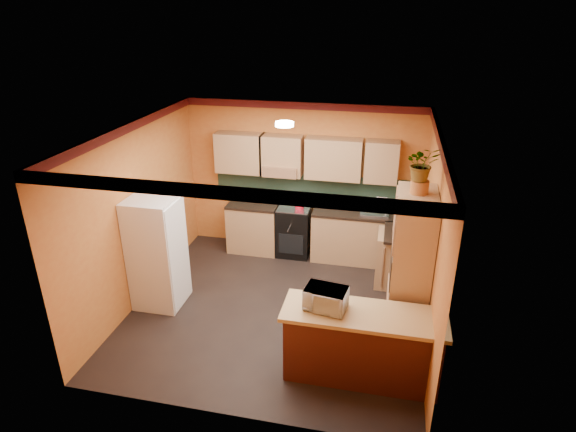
{
  "coord_description": "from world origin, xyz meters",
  "views": [
    {
      "loc": [
        1.46,
        -5.87,
        4.18
      ],
      "look_at": [
        0.08,
        0.45,
        1.33
      ],
      "focal_mm": 30.0,
      "sensor_mm": 36.0,
      "label": 1
    }
  ],
  "objects_px": {
    "stove": "(294,230)",
    "microwave": "(326,299)",
    "fridge": "(157,252)",
    "breakfast_bar": "(361,347)",
    "base_cabinets_back": "(329,234)",
    "pantry": "(410,271)"
  },
  "relations": [
    {
      "from": "base_cabinets_back",
      "to": "fridge",
      "type": "bearing_deg",
      "value": -139.0
    },
    {
      "from": "base_cabinets_back",
      "to": "fridge",
      "type": "xyz_separation_m",
      "value": [
        -2.28,
        -1.98,
        0.41
      ]
    },
    {
      "from": "base_cabinets_back",
      "to": "breakfast_bar",
      "type": "xyz_separation_m",
      "value": [
        0.8,
        -2.97,
        0.0
      ]
    },
    {
      "from": "fridge",
      "to": "breakfast_bar",
      "type": "height_order",
      "value": "fridge"
    },
    {
      "from": "base_cabinets_back",
      "to": "microwave",
      "type": "bearing_deg",
      "value": -83.21
    },
    {
      "from": "fridge",
      "to": "breakfast_bar",
      "type": "distance_m",
      "value": 3.27
    },
    {
      "from": "stove",
      "to": "microwave",
      "type": "bearing_deg",
      "value": -71.78
    },
    {
      "from": "base_cabinets_back",
      "to": "pantry",
      "type": "xyz_separation_m",
      "value": [
        1.32,
        -2.09,
        0.61
      ]
    },
    {
      "from": "fridge",
      "to": "breakfast_bar",
      "type": "xyz_separation_m",
      "value": [
        3.09,
        -0.99,
        -0.41
      ]
    },
    {
      "from": "fridge",
      "to": "microwave",
      "type": "height_order",
      "value": "fridge"
    },
    {
      "from": "pantry",
      "to": "breakfast_bar",
      "type": "xyz_separation_m",
      "value": [
        -0.51,
        -0.88,
        -0.61
      ]
    },
    {
      "from": "breakfast_bar",
      "to": "microwave",
      "type": "bearing_deg",
      "value": 180.0
    },
    {
      "from": "stove",
      "to": "microwave",
      "type": "relative_size",
      "value": 1.9
    },
    {
      "from": "stove",
      "to": "pantry",
      "type": "xyz_separation_m",
      "value": [
        1.94,
        -2.09,
        0.59
      ]
    },
    {
      "from": "stove",
      "to": "fridge",
      "type": "relative_size",
      "value": 0.54
    },
    {
      "from": "microwave",
      "to": "stove",
      "type": "bearing_deg",
      "value": 116.52
    },
    {
      "from": "fridge",
      "to": "pantry",
      "type": "height_order",
      "value": "pantry"
    },
    {
      "from": "breakfast_bar",
      "to": "stove",
      "type": "bearing_deg",
      "value": 115.67
    },
    {
      "from": "base_cabinets_back",
      "to": "microwave",
      "type": "distance_m",
      "value": 3.06
    },
    {
      "from": "fridge",
      "to": "microwave",
      "type": "relative_size",
      "value": 3.55
    },
    {
      "from": "fridge",
      "to": "base_cabinets_back",
      "type": "bearing_deg",
      "value": 41.0
    },
    {
      "from": "pantry",
      "to": "microwave",
      "type": "relative_size",
      "value": 4.38
    }
  ]
}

